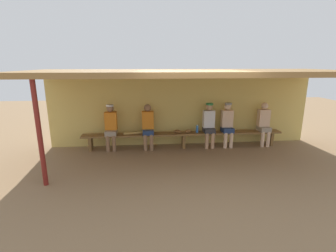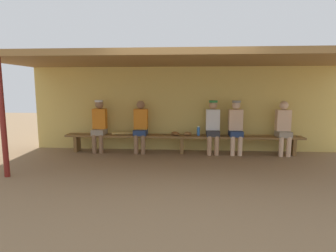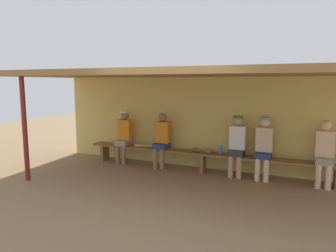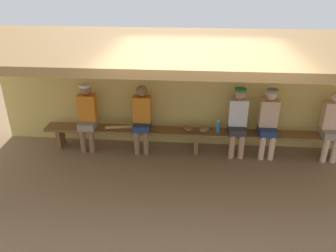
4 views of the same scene
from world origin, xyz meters
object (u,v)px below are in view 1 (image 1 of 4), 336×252
bench (183,135)px  player_with_sunglasses (209,123)px  player_near_post (148,125)px  baseball_glove_dark_brown (178,131)px  player_in_white (264,122)px  player_shirtless_tan (227,123)px  baseball_glove_tan (188,131)px  support_post (39,135)px  water_bottle_blue (197,129)px  baseball_bat (137,133)px  player_in_blue (111,125)px

bench → player_with_sunglasses: 0.85m
player_near_post → baseball_glove_dark_brown: size_ratio=5.56×
player_with_sunglasses → player_in_white: player_with_sunglasses is taller
player_shirtless_tan → baseball_glove_tan: (-1.19, 0.00, -0.24)m
support_post → bench: (3.25, 2.10, -0.71)m
support_post → baseball_glove_dark_brown: 3.78m
bench → player_in_white: player_in_white is taller
baseball_glove_dark_brown → player_in_white: bearing=-131.3°
support_post → player_near_post: 3.06m
support_post → water_bottle_blue: support_post is taller
water_bottle_blue → baseball_bat: water_bottle_blue is taller
player_in_blue → player_in_white: bearing=-0.0°
support_post → player_in_blue: size_ratio=1.64×
player_with_sunglasses → player_near_post: player_with_sunglasses is taller
player_near_post → baseball_bat: (-0.33, -0.00, -0.24)m
support_post → baseball_glove_tan: bearing=31.8°
player_in_blue → baseball_bat: size_ratio=1.67×
player_with_sunglasses → bench: bearing=-179.7°
player_shirtless_tan → baseball_bat: (-2.73, -0.00, -0.25)m
support_post → baseball_glove_tan: support_post is taller
baseball_glove_dark_brown → player_near_post: bearing=49.5°
player_in_white → player_near_post: bearing=180.0°
bench → player_near_post: player_near_post is taller
baseball_bat → support_post: bearing=-140.9°
player_with_sunglasses → player_shirtless_tan: size_ratio=1.00×
bench → water_bottle_blue: (0.41, -0.01, 0.19)m
player_in_white → baseball_glove_tan: 2.36m
bench → player_in_white: size_ratio=4.49×
player_with_sunglasses → player_near_post: size_ratio=1.01×
player_in_white → baseball_glove_tan: size_ratio=5.56×
support_post → player_in_white: support_post is taller
player_near_post → player_shirtless_tan: (2.40, 0.00, 0.02)m
baseball_glove_dark_brown → baseball_bat: size_ratio=0.30×
player_in_blue → player_shirtless_tan: size_ratio=1.00×
player_near_post → baseball_glove_tan: bearing=0.2°
player_in_blue → player_shirtless_tan: bearing=0.0°
player_in_blue → baseball_bat: bearing=-0.3°
support_post → player_in_blue: bearing=62.2°
player_with_sunglasses → baseball_glove_tan: bearing=179.7°
player_near_post → baseball_glove_dark_brown: bearing=0.6°
player_in_white → player_shirtless_tan: 1.16m
support_post → baseball_glove_dark_brown: bearing=34.5°
player_in_white → baseball_bat: 3.90m
player_with_sunglasses → baseball_glove_dark_brown: (-0.94, 0.01, -0.24)m
player_in_white → water_bottle_blue: size_ratio=5.55×
player_in_white → bench: bearing=-179.9°
player_near_post → water_bottle_blue: bearing=-0.4°
bench → player_shirtless_tan: 1.39m
bench → baseball_bat: bearing=-180.0°
baseball_glove_tan → player_with_sunglasses: bearing=-58.2°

